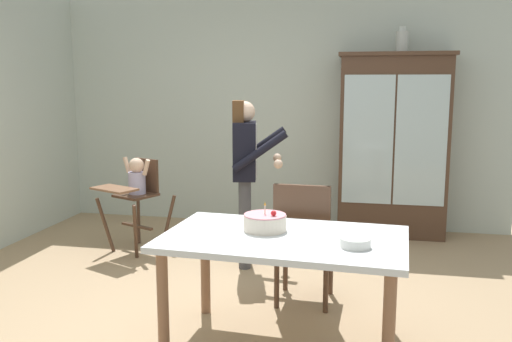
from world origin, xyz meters
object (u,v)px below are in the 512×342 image
object	(u,v)px
birthday_cake	(265,222)
dining_chair_far_side	(303,235)
ceramic_vase	(402,41)
dining_table	(284,250)
adult_person	(246,163)
china_cabinet	(393,145)
high_chair_with_toddler	(136,187)
serving_bowl	(355,242)

from	to	relation	value
birthday_cake	dining_chair_far_side	size ratio (longest dim) A/B	0.29
ceramic_vase	dining_chair_far_side	size ratio (longest dim) A/B	0.28
ceramic_vase	dining_table	xyz separation A→B (m)	(-0.82, -2.85, -1.48)
adult_person	birthday_cake	size ratio (longest dim) A/B	5.47
china_cabinet	dining_chair_far_side	size ratio (longest dim) A/B	2.09
high_chair_with_toddler	serving_bowl	distance (m)	2.90
high_chair_with_toddler	ceramic_vase	bearing A→B (deg)	47.38
dining_chair_far_side	dining_table	bearing A→B (deg)	87.76
adult_person	china_cabinet	bearing A→B (deg)	-55.97
ceramic_vase	adult_person	bearing A→B (deg)	-136.21
ceramic_vase	china_cabinet	bearing A→B (deg)	-175.52
china_cabinet	dining_chair_far_side	bearing A→B (deg)	-108.49
ceramic_vase	high_chair_with_toddler	bearing A→B (deg)	-156.51
dining_table	china_cabinet	bearing A→B (deg)	74.80
ceramic_vase	dining_table	size ratio (longest dim) A/B	0.17
ceramic_vase	dining_chair_far_side	xyz separation A→B (m)	(-0.77, -2.18, -1.57)
adult_person	dining_table	distance (m)	1.64
serving_bowl	dining_chair_far_side	xyz separation A→B (m)	(-0.40, 0.82, -0.21)
high_chair_with_toddler	serving_bowl	size ratio (longest dim) A/B	5.28
china_cabinet	high_chair_with_toddler	world-z (taller)	china_cabinet
adult_person	serving_bowl	bearing A→B (deg)	-158.66
adult_person	serving_bowl	size ratio (longest dim) A/B	8.50
high_chair_with_toddler	dining_table	distance (m)	2.47
dining_table	birthday_cake	xyz separation A→B (m)	(-0.14, 0.10, 0.15)
ceramic_vase	birthday_cake	distance (m)	3.20
ceramic_vase	birthday_cake	xyz separation A→B (m)	(-0.96, -2.74, -1.33)
ceramic_vase	high_chair_with_toddler	distance (m)	3.17
high_chair_with_toddler	serving_bowl	world-z (taller)	high_chair_with_toddler
high_chair_with_toddler	china_cabinet	bearing A→B (deg)	47.70
dining_table	birthday_cake	distance (m)	0.23
dining_table	adult_person	bearing A→B (deg)	111.24
adult_person	dining_table	xyz separation A→B (m)	(0.58, -1.50, -0.32)
ceramic_vase	adult_person	world-z (taller)	ceramic_vase
adult_person	serving_bowl	world-z (taller)	adult_person
china_cabinet	high_chair_with_toddler	bearing A→B (deg)	-156.18
high_chair_with_toddler	dining_chair_far_side	size ratio (longest dim) A/B	0.99
birthday_cake	serving_bowl	xyz separation A→B (m)	(0.59, -0.25, -0.03)
high_chair_with_toddler	adult_person	xyz separation A→B (m)	(1.18, -0.22, 0.31)
high_chair_with_toddler	dining_table	world-z (taller)	high_chair_with_toddler
serving_bowl	dining_table	bearing A→B (deg)	161.93
china_cabinet	serving_bowl	xyz separation A→B (m)	(-0.33, -2.99, -0.24)
high_chair_with_toddler	adult_person	size ratio (longest dim) A/B	0.62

